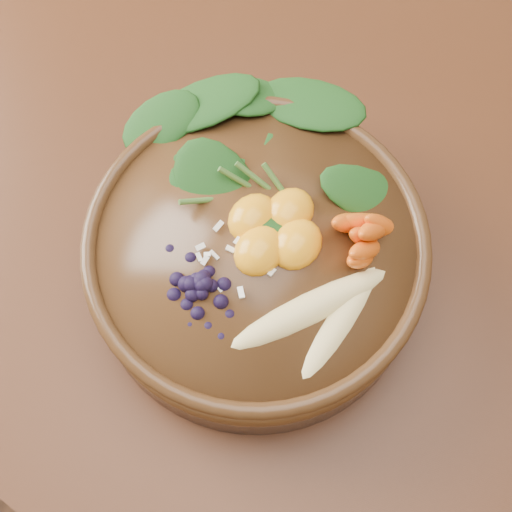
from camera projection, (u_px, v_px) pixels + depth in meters
ground at (273, 337)px, 1.45m from camera, size 4.00×4.00×0.00m
dining_table at (285, 180)px, 0.85m from camera, size 1.60×0.90×0.75m
stoneware_bowl at (256, 260)px, 0.66m from camera, size 0.38×0.38×0.08m
kale_heap at (279, 153)px, 0.63m from camera, size 0.24×0.23×0.05m
carrot_cluster at (376, 213)px, 0.59m from camera, size 0.08×0.08×0.08m
banana_halves at (326, 309)px, 0.59m from camera, size 0.10×0.16×0.03m
mandarin_cluster at (275, 223)px, 0.61m from camera, size 0.11×0.12×0.03m
blueberry_pile at (198, 277)px, 0.59m from camera, size 0.17×0.14×0.04m
coconut_flakes at (238, 256)px, 0.62m from camera, size 0.11×0.10×0.01m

